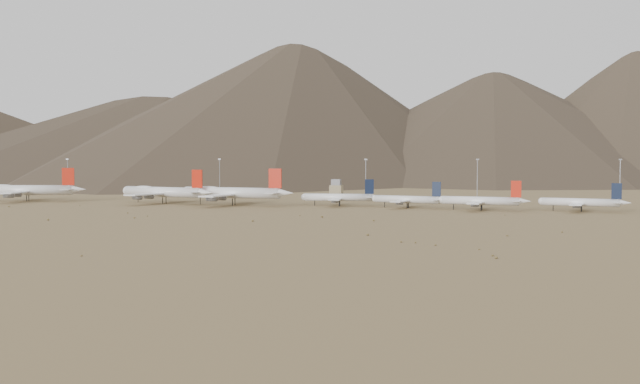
% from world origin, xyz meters
% --- Properties ---
extents(ground, '(3000.00, 3000.00, 0.00)m').
position_xyz_m(ground, '(0.00, 0.00, 0.00)').
color(ground, '#967F4D').
rests_on(ground, ground).
extents(mountain_ridge, '(4400.00, 1000.00, 300.00)m').
position_xyz_m(mountain_ridge, '(0.00, 900.00, 150.00)').
color(mountain_ridge, '#4C3F2D').
rests_on(mountain_ridge, ground).
extents(widebody_west, '(67.46, 52.84, 20.26)m').
position_xyz_m(widebody_west, '(-143.71, 33.50, 6.98)').
color(widebody_west, white).
rests_on(widebody_west, ground).
extents(widebody_centre, '(64.48, 51.14, 19.75)m').
position_xyz_m(widebody_centre, '(-53.92, 33.40, 6.81)').
color(widebody_centre, white).
rests_on(widebody_centre, ground).
extents(widebody_east, '(68.92, 53.63, 20.56)m').
position_xyz_m(widebody_east, '(-9.94, 28.38, 7.09)').
color(widebody_east, white).
rests_on(widebody_east, ground).
extents(narrowbody_a, '(44.66, 32.24, 14.75)m').
position_xyz_m(narrowbody_a, '(49.68, 36.21, 4.79)').
color(narrowbody_a, white).
rests_on(narrowbody_a, ground).
extents(narrowbody_b, '(41.87, 30.87, 14.09)m').
position_xyz_m(narrowbody_b, '(87.76, 28.90, 4.57)').
color(narrowbody_b, white).
rests_on(narrowbody_b, ground).
extents(narrowbody_c, '(45.65, 33.29, 15.16)m').
position_xyz_m(narrowbody_c, '(125.65, 20.16, 4.92)').
color(narrowbody_c, white).
rests_on(narrowbody_c, ground).
extents(narrowbody_d, '(42.73, 31.35, 14.28)m').
position_xyz_m(narrowbody_d, '(173.52, 23.45, 4.63)').
color(narrowbody_d, white).
rests_on(narrowbody_d, ground).
extents(control_tower, '(8.00, 8.00, 12.00)m').
position_xyz_m(control_tower, '(30.00, 120.00, 5.32)').
color(control_tower, '#988A67').
rests_on(control_tower, ground).
extents(mast_far_west, '(2.00, 0.60, 25.70)m').
position_xyz_m(mast_far_west, '(-173.31, 123.97, 14.20)').
color(mast_far_west, gray).
rests_on(mast_far_west, ground).
extents(mast_west, '(2.00, 0.60, 25.70)m').
position_xyz_m(mast_west, '(-59.91, 138.60, 14.20)').
color(mast_west, gray).
rests_on(mast_west, ground).
extents(mast_centre, '(2.00, 0.60, 25.70)m').
position_xyz_m(mast_centre, '(52.25, 105.99, 14.20)').
color(mast_centre, gray).
rests_on(mast_centre, ground).
extents(mast_east, '(2.00, 0.60, 25.70)m').
position_xyz_m(mast_east, '(121.82, 138.37, 14.20)').
color(mast_east, gray).
rests_on(mast_east, ground).
extents(mast_far_east, '(2.00, 0.60, 25.70)m').
position_xyz_m(mast_far_east, '(209.11, 130.83, 14.20)').
color(mast_far_east, gray).
rests_on(mast_far_east, ground).
extents(desert_scrub, '(396.44, 178.26, 0.97)m').
position_xyz_m(desert_scrub, '(-12.10, -93.88, 0.33)').
color(desert_scrub, brown).
rests_on(desert_scrub, ground).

